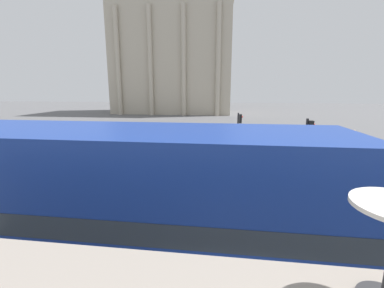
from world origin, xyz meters
name	(u,v)px	position (x,y,z in m)	size (l,w,h in m)	color
double_decker_bus	(111,211)	(-2.78, 3.05, 2.34)	(10.23, 2.71, 4.21)	black
plaza_building_left	(174,55)	(-11.78, 55.35, 12.36)	(25.23, 14.49, 24.71)	#B2A893
traffic_light_near	(307,145)	(3.68, 10.75, 2.41)	(0.42, 0.24, 3.68)	black
traffic_light_mid	(239,127)	(0.78, 18.18, 2.15)	(0.42, 0.24, 3.25)	black
car_maroon	(177,139)	(-4.51, 19.86, 0.70)	(4.20, 1.93, 1.35)	black
pedestrian_red	(353,138)	(10.87, 21.69, 0.91)	(0.32, 0.32, 1.59)	#282B33
pedestrian_yellow	(101,157)	(-7.72, 12.21, 1.03)	(0.32, 0.32, 1.78)	#282B33
pedestrian_blue	(220,134)	(-0.71, 21.32, 1.04)	(0.32, 0.32, 1.79)	#282B33
pedestrian_black	(102,150)	(-8.55, 14.00, 1.02)	(0.32, 0.32, 1.77)	#282B33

